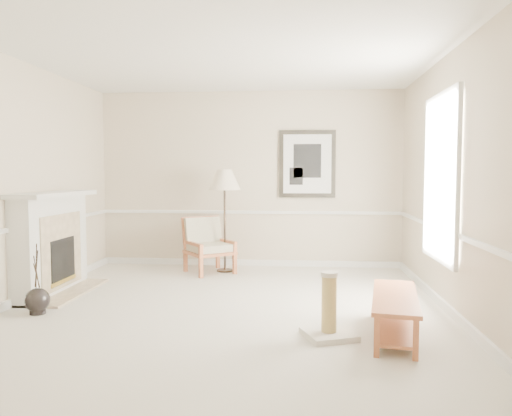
# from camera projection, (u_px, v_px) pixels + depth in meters

# --- Properties ---
(ground) EXTENTS (5.50, 5.50, 0.00)m
(ground) POSITION_uv_depth(u_px,v_px,m) (225.00, 310.00, 5.66)
(ground) COLOR silver
(ground) RESTS_ON ground
(room) EXTENTS (5.04, 5.54, 2.92)m
(room) POSITION_uv_depth(u_px,v_px,m) (238.00, 145.00, 5.60)
(room) COLOR beige
(room) RESTS_ON ground
(fireplace) EXTENTS (0.64, 1.64, 1.31)m
(fireplace) POSITION_uv_depth(u_px,v_px,m) (52.00, 244.00, 6.42)
(fireplace) COLOR white
(fireplace) RESTS_ON ground
(floor_vase) EXTENTS (0.27, 0.27, 0.79)m
(floor_vase) POSITION_uv_depth(u_px,v_px,m) (37.00, 301.00, 5.49)
(floor_vase) COLOR black
(floor_vase) RESTS_ON ground
(armchair) EXTENTS (0.93, 0.94, 0.86)m
(armchair) POSITION_uv_depth(u_px,v_px,m) (207.00, 243.00, 7.82)
(armchair) COLOR #A86036
(armchair) RESTS_ON ground
(floor_lamp) EXTENTS (0.57, 0.57, 1.61)m
(floor_lamp) POSITION_uv_depth(u_px,v_px,m) (225.00, 183.00, 7.78)
(floor_lamp) COLOR black
(floor_lamp) RESTS_ON ground
(bench) EXTENTS (0.63, 1.42, 0.39)m
(bench) POSITION_uv_depth(u_px,v_px,m) (395.00, 308.00, 4.75)
(bench) COLOR #A86036
(bench) RESTS_ON ground
(scratching_post) EXTENTS (0.57, 0.57, 0.63)m
(scratching_post) POSITION_uv_depth(u_px,v_px,m) (329.00, 317.00, 4.70)
(scratching_post) COLOR beige
(scratching_post) RESTS_ON ground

